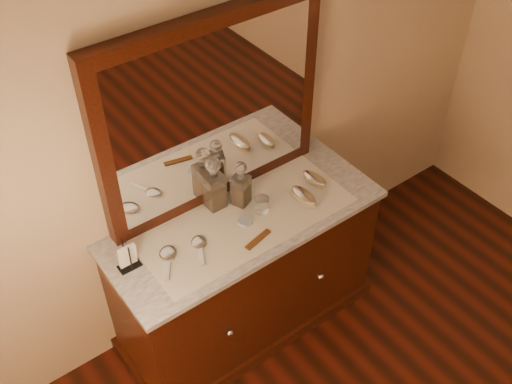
# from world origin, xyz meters

# --- Properties ---
(dresser_cabinet) EXTENTS (1.40, 0.55, 0.82)m
(dresser_cabinet) POSITION_xyz_m (0.00, 1.96, 0.41)
(dresser_cabinet) COLOR black
(dresser_cabinet) RESTS_ON floor
(dresser_plinth) EXTENTS (1.46, 0.59, 0.08)m
(dresser_plinth) POSITION_xyz_m (0.00, 1.96, 0.04)
(dresser_plinth) COLOR black
(dresser_plinth) RESTS_ON floor
(knob_left) EXTENTS (0.04, 0.04, 0.04)m
(knob_left) POSITION_xyz_m (-0.30, 1.67, 0.45)
(knob_left) COLOR silver
(knob_left) RESTS_ON dresser_cabinet
(knob_right) EXTENTS (0.04, 0.04, 0.04)m
(knob_right) POSITION_xyz_m (0.30, 1.67, 0.45)
(knob_right) COLOR silver
(knob_right) RESTS_ON dresser_cabinet
(marble_top) EXTENTS (1.44, 0.59, 0.03)m
(marble_top) POSITION_xyz_m (0.00, 1.96, 0.83)
(marble_top) COLOR silver
(marble_top) RESTS_ON dresser_cabinet
(mirror_frame) EXTENTS (1.20, 0.08, 1.00)m
(mirror_frame) POSITION_xyz_m (0.00, 2.20, 1.35)
(mirror_frame) COLOR black
(mirror_frame) RESTS_ON marble_top
(mirror_glass) EXTENTS (1.06, 0.01, 0.86)m
(mirror_glass) POSITION_xyz_m (0.00, 2.17, 1.35)
(mirror_glass) COLOR white
(mirror_glass) RESTS_ON marble_top
(lace_runner) EXTENTS (1.10, 0.45, 0.00)m
(lace_runner) POSITION_xyz_m (0.00, 1.94, 0.85)
(lace_runner) COLOR silver
(lace_runner) RESTS_ON marble_top
(pin_dish) EXTENTS (0.10, 0.10, 0.01)m
(pin_dish) POSITION_xyz_m (-0.02, 1.92, 0.86)
(pin_dish) COLOR white
(pin_dish) RESTS_ON lace_runner
(comb) EXTENTS (0.16, 0.06, 0.01)m
(comb) POSITION_xyz_m (-0.04, 1.79, 0.86)
(comb) COLOR brown
(comb) RESTS_ON lace_runner
(napkin_rack) EXTENTS (0.11, 0.07, 0.16)m
(napkin_rack) POSITION_xyz_m (-0.61, 2.01, 0.91)
(napkin_rack) COLOR black
(napkin_rack) RESTS_ON marble_top
(decanter_left) EXTENTS (0.09, 0.09, 0.31)m
(decanter_left) POSITION_xyz_m (-0.07, 2.12, 0.97)
(decanter_left) COLOR #8E5514
(decanter_left) RESTS_ON lace_runner
(decanter_right) EXTENTS (0.11, 0.11, 0.27)m
(decanter_right) POSITION_xyz_m (0.05, 2.05, 0.96)
(decanter_right) COLOR #8E5514
(decanter_right) RESTS_ON lace_runner
(brush_near) EXTENTS (0.08, 0.17, 0.05)m
(brush_near) POSITION_xyz_m (0.32, 1.87, 0.88)
(brush_near) COLOR tan
(brush_near) RESTS_ON lace_runner
(brush_far) EXTENTS (0.09, 0.16, 0.04)m
(brush_far) POSITION_xyz_m (0.46, 1.95, 0.88)
(brush_far) COLOR tan
(brush_far) RESTS_ON lace_runner
(hand_mirror_outer) EXTENTS (0.16, 0.21, 0.02)m
(hand_mirror_outer) POSITION_xyz_m (-0.44, 1.95, 0.86)
(hand_mirror_outer) COLOR silver
(hand_mirror_outer) RESTS_ON lace_runner
(hand_mirror_inner) EXTENTS (0.13, 0.19, 0.02)m
(hand_mirror_inner) POSITION_xyz_m (-0.28, 1.93, 0.86)
(hand_mirror_inner) COLOR silver
(hand_mirror_inner) RESTS_ON lace_runner
(tumblers) EXTENTS (0.08, 0.08, 0.09)m
(tumblers) POSITION_xyz_m (0.10, 1.94, 0.90)
(tumblers) COLOR white
(tumblers) RESTS_ON lace_runner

